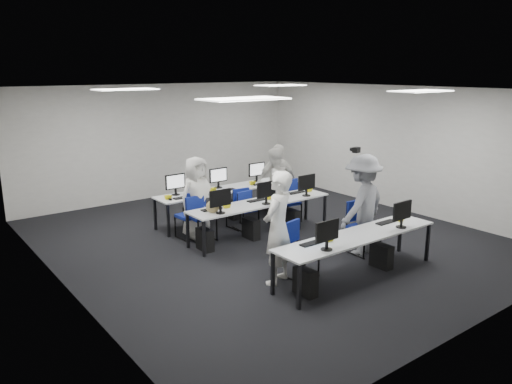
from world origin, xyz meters
TOP-DOWN VIEW (x-y plane):
  - room at (0.00, 0.00)m, footprint 9.00×9.02m
  - ceiling_panels at (0.00, 0.00)m, footprint 5.20×4.60m
  - desk_front at (0.00, -2.40)m, footprint 3.20×0.70m
  - desk_mid at (0.00, 0.20)m, footprint 3.20×0.70m
  - desk_back at (0.00, 1.60)m, footprint 3.20×0.70m
  - equipment_front at (-0.19, -2.42)m, footprint 2.51×0.41m
  - equipment_mid at (-0.19, 0.18)m, footprint 2.91×0.41m
  - equipment_back at (0.19, 1.62)m, footprint 2.91×0.41m
  - chair_0 at (-0.75, -1.83)m, footprint 0.55×0.58m
  - chair_1 at (0.93, -1.72)m, footprint 0.50×0.55m
  - chair_2 at (-1.08, 0.77)m, footprint 0.48×0.52m
  - chair_3 at (0.04, 0.78)m, footprint 0.45×0.49m
  - chair_4 at (1.17, 0.65)m, footprint 0.46×0.49m
  - chair_5 at (-1.22, 0.99)m, footprint 0.49×0.52m
  - chair_6 at (-0.01, 0.94)m, footprint 0.43×0.47m
  - chair_7 at (1.25, 0.92)m, footprint 0.57×0.60m
  - handbag at (-1.18, 0.14)m, footprint 0.31×0.20m
  - student_0 at (-1.19, -1.78)m, footprint 0.80×0.68m
  - student_1 at (0.92, 0.92)m, footprint 0.84×0.67m
  - student_2 at (-1.04, 0.98)m, footprint 0.89×0.65m
  - student_3 at (1.06, 0.97)m, footprint 1.07×0.58m
  - photographer at (0.90, -1.70)m, footprint 1.33×0.94m
  - dslr_camera at (0.86, -1.52)m, footprint 0.17×0.21m

SIDE VIEW (x-z plane):
  - chair_4 at x=1.17m, z-range -0.15..0.68m
  - chair_6 at x=-0.01m, z-range -0.16..0.69m
  - chair_3 at x=0.04m, z-range -0.16..0.71m
  - chair_5 at x=-1.22m, z-range -0.17..0.75m
  - chair_0 at x=-0.75m, z-range -0.17..0.76m
  - chair_7 at x=1.25m, z-range -0.17..0.76m
  - chair_2 at x=-1.08m, z-range -0.18..0.78m
  - chair_1 at x=0.93m, z-range -0.18..0.80m
  - equipment_mid at x=-0.19m, z-range -0.24..0.95m
  - equipment_back at x=0.19m, z-range -0.24..0.95m
  - equipment_front at x=-0.19m, z-range -0.24..0.95m
  - desk_front at x=0.00m, z-range 0.32..1.05m
  - desk_mid at x=0.00m, z-range 0.32..1.05m
  - desk_back at x=0.00m, z-range 0.32..1.05m
  - student_1 at x=0.92m, z-range 0.00..1.67m
  - student_2 at x=-1.04m, z-range 0.00..1.67m
  - handbag at x=-1.18m, z-range 0.73..0.98m
  - student_3 at x=1.06m, z-range 0.00..1.73m
  - student_0 at x=-1.19m, z-range 0.00..1.85m
  - photographer at x=0.90m, z-range 0.00..1.88m
  - room at x=0.00m, z-range 0.00..3.00m
  - dslr_camera at x=0.86m, z-range 1.89..1.99m
  - ceiling_panels at x=0.00m, z-range 2.98..2.99m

